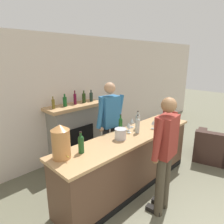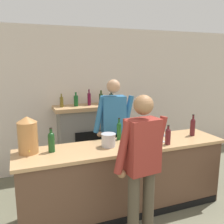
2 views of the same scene
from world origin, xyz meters
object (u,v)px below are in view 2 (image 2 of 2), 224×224
object	(u,v)px
fireplace_stone	(89,138)
wine_bottle_riesling_slim	(144,129)
wine_glass_near_bucket	(139,129)
wine_bottle_port_short	(168,136)
person_bartender	(113,131)
wine_glass_front_right	(127,134)
wine_bottle_rose_blush	(137,133)
wine_bottle_burgundy_dark	(51,141)
ice_bucket_steel	(108,140)
wine_bottle_cabernet_heavy	(119,130)
wine_glass_front_left	(130,133)
wine_bottle_chardonnay_pale	(193,126)
person_customer	(142,167)
wine_glass_back_row	(163,134)
copper_dispenser	(28,135)

from	to	relation	value
fireplace_stone	wine_bottle_riesling_slim	xyz separation A→B (m)	(0.46, -1.37, 0.48)
wine_glass_near_bucket	wine_bottle_port_short	bearing A→B (deg)	-64.34
person_bartender	wine_bottle_riesling_slim	size ratio (longest dim) A/B	5.42
wine_bottle_port_short	wine_glass_front_right	world-z (taller)	wine_bottle_port_short
wine_bottle_rose_blush	wine_bottle_riesling_slim	world-z (taller)	wine_bottle_riesling_slim
person_bartender	wine_bottle_burgundy_dark	world-z (taller)	person_bartender
ice_bucket_steel	wine_bottle_cabernet_heavy	xyz separation A→B (m)	(0.25, 0.23, 0.05)
wine_glass_front_left	wine_glass_front_right	bearing A→B (deg)	-132.49
wine_bottle_chardonnay_pale	wine_glass_front_right	size ratio (longest dim) A/B	1.91
wine_bottle_cabernet_heavy	wine_bottle_port_short	bearing A→B (deg)	-38.84
fireplace_stone	wine_glass_front_left	xyz separation A→B (m)	(0.25, -1.32, 0.43)
person_bartender	wine_bottle_rose_blush	world-z (taller)	person_bartender
wine_bottle_chardonnay_pale	wine_bottle_riesling_slim	xyz separation A→B (m)	(-0.79, 0.10, 0.01)
fireplace_stone	wine_glass_near_bucket	xyz separation A→B (m)	(0.44, -1.25, 0.45)
person_bartender	wine_bottle_riesling_slim	world-z (taller)	person_bartender
wine_bottle_cabernet_heavy	fireplace_stone	bearing A→B (deg)	95.09
fireplace_stone	person_bartender	distance (m)	1.03
ice_bucket_steel	wine_bottle_rose_blush	size ratio (longest dim) A/B	0.59
person_customer	wine_glass_front_right	world-z (taller)	person_customer
person_bartender	wine_bottle_port_short	world-z (taller)	person_bartender
fireplace_stone	wine_bottle_burgundy_dark	world-z (taller)	fireplace_stone
wine_bottle_chardonnay_pale	wine_glass_front_right	world-z (taller)	wine_bottle_chardonnay_pale
ice_bucket_steel	person_customer	bearing A→B (deg)	-82.07
wine_bottle_riesling_slim	wine_bottle_cabernet_heavy	bearing A→B (deg)	161.97
wine_glass_front_right	wine_bottle_burgundy_dark	bearing A→B (deg)	-179.47
fireplace_stone	wine_glass_front_right	xyz separation A→B (m)	(0.18, -1.40, 0.45)
person_bartender	wine_bottle_chardonnay_pale	world-z (taller)	person_bartender
ice_bucket_steel	wine_bottle_port_short	world-z (taller)	wine_bottle_port_short
wine_bottle_riesling_slim	wine_glass_back_row	xyz separation A→B (m)	(0.19, -0.22, -0.03)
wine_glass_front_right	person_bartender	bearing A→B (deg)	94.77
copper_dispenser	wine_glass_front_right	bearing A→B (deg)	-2.21
wine_bottle_port_short	wine_glass_front_right	distance (m)	0.56
wine_bottle_cabernet_heavy	wine_bottle_chardonnay_pale	xyz separation A→B (m)	(1.14, -0.21, 0.00)
wine_bottle_burgundy_dark	wine_bottle_chardonnay_pale	bearing A→B (deg)	-1.42
wine_bottle_burgundy_dark	person_customer	bearing A→B (deg)	-44.34
fireplace_stone	wine_bottle_cabernet_heavy	world-z (taller)	fireplace_stone
ice_bucket_steel	wine_glass_front_left	distance (m)	0.42
copper_dispenser	ice_bucket_steel	world-z (taller)	copper_dispenser
copper_dispenser	wine_bottle_port_short	bearing A→B (deg)	-10.69
wine_bottle_chardonnay_pale	wine_bottle_port_short	distance (m)	0.64
wine_bottle_rose_blush	wine_glass_back_row	size ratio (longest dim) A/B	1.95
person_customer	wine_bottle_burgundy_dark	size ratio (longest dim) A/B	5.67
fireplace_stone	wine_glass_front_right	size ratio (longest dim) A/B	9.24
wine_glass_back_row	wine_bottle_riesling_slim	bearing A→B (deg)	131.84
copper_dispenser	wine_bottle_cabernet_heavy	xyz separation A→B (m)	(1.27, 0.10, -0.09)
wine_bottle_chardonnay_pale	wine_bottle_rose_blush	world-z (taller)	wine_bottle_rose_blush
wine_bottle_port_short	copper_dispenser	bearing A→B (deg)	169.31
person_bartender	wine_bottle_port_short	size ratio (longest dim) A/B	6.76
fireplace_stone	wine_glass_back_row	xyz separation A→B (m)	(0.65, -1.58, 0.44)
person_bartender	wine_glass_back_row	xyz separation A→B (m)	(0.51, -0.63, 0.08)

